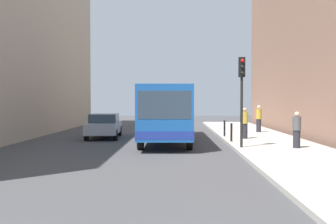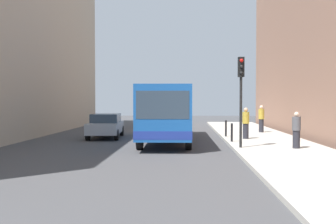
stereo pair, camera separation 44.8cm
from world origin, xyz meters
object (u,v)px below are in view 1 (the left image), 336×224
(car_beside_bus, at_px, (104,125))
(pedestrian_mid_sidewalk, at_px, (245,123))
(pedestrian_near_signal, at_px, (297,130))
(traffic_light, at_px, (242,85))
(pedestrian_far_sidewalk, at_px, (259,119))
(bollard_mid, at_px, (224,128))
(bollard_near, at_px, (231,132))
(bus, at_px, (166,110))

(car_beside_bus, relative_size, pedestrian_mid_sidewalk, 2.60)
(pedestrian_mid_sidewalk, bearing_deg, pedestrian_near_signal, 17.91)
(traffic_light, height_order, pedestrian_mid_sidewalk, traffic_light)
(traffic_light, xyz_separation_m, pedestrian_far_sidewalk, (2.59, 8.82, -1.95))
(traffic_light, height_order, pedestrian_near_signal, traffic_light)
(bollard_mid, height_order, pedestrian_far_sidewalk, pedestrian_far_sidewalk)
(car_beside_bus, distance_m, pedestrian_far_sidewalk, 10.37)
(car_beside_bus, xyz_separation_m, pedestrian_mid_sidewalk, (8.23, -1.79, 0.23))
(bollard_near, height_order, pedestrian_far_sidewalk, pedestrian_far_sidewalk)
(bollard_near, relative_size, pedestrian_mid_sidewalk, 0.55)
(bus, distance_m, pedestrian_far_sidewalk, 7.69)
(pedestrian_near_signal, xyz_separation_m, pedestrian_mid_sidewalk, (-1.59, 4.37, 0.06))
(traffic_light, xyz_separation_m, pedestrian_mid_sidewalk, (0.86, 4.18, -1.99))
(pedestrian_mid_sidewalk, height_order, pedestrian_far_sidewalk, pedestrian_far_sidewalk)
(pedestrian_far_sidewalk, bearing_deg, traffic_light, 168.71)
(car_beside_bus, xyz_separation_m, pedestrian_far_sidewalk, (9.96, 2.85, 0.27))
(bollard_near, bearing_deg, pedestrian_near_signal, -47.75)
(bollard_near, relative_size, pedestrian_near_signal, 0.58)
(bus, distance_m, pedestrian_mid_sidewalk, 4.47)
(bus, height_order, traffic_light, traffic_light)
(car_beside_bus, distance_m, traffic_light, 9.74)
(bus, bearing_deg, pedestrian_mid_sidewalk, 178.50)
(bus, bearing_deg, traffic_light, 129.23)
(traffic_light, relative_size, pedestrian_near_signal, 2.51)
(traffic_light, distance_m, bollard_near, 3.53)
(traffic_light, height_order, pedestrian_far_sidewalk, traffic_light)
(pedestrian_near_signal, distance_m, pedestrian_mid_sidewalk, 4.65)
(car_beside_bus, height_order, pedestrian_mid_sidewalk, pedestrian_mid_sidewalk)
(bus, relative_size, bollard_mid, 11.63)
(car_beside_bus, distance_m, pedestrian_mid_sidewalk, 8.42)
(bus, bearing_deg, bollard_mid, -159.15)
(car_beside_bus, height_order, pedestrian_far_sidewalk, pedestrian_far_sidewalk)
(bus, relative_size, bollard_near, 11.63)
(bus, distance_m, car_beside_bus, 4.30)
(bollard_mid, xyz_separation_m, pedestrian_mid_sidewalk, (0.96, -1.43, 0.39))
(car_beside_bus, relative_size, bollard_mid, 4.73)
(bollard_near, bearing_deg, pedestrian_mid_sidewalk, 58.76)
(traffic_light, bearing_deg, bus, 129.99)
(bus, xyz_separation_m, pedestrian_far_sidewalk, (6.14, 4.58, -0.67))
(car_beside_bus, bearing_deg, bollard_near, 151.82)
(bollard_mid, bearing_deg, bollard_near, -90.00)
(traffic_light, bearing_deg, car_beside_bus, 141.02)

